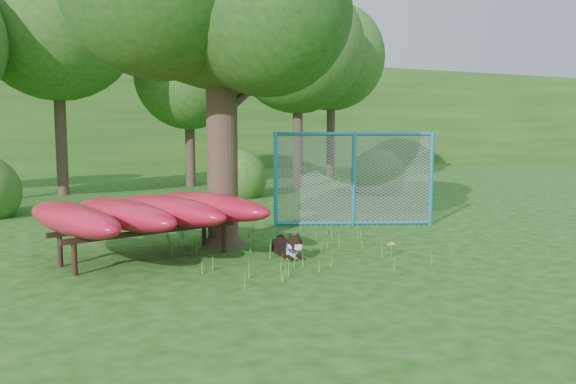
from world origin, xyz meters
name	(u,v)px	position (x,y,z in m)	size (l,w,h in m)	color
ground	(308,264)	(0.00, 0.00, 0.00)	(80.00, 80.00, 0.00)	#16470E
wooden_post	(228,207)	(-0.65, 1.97, 0.68)	(0.35, 0.13, 1.29)	#625A4A
kayak_rack	(146,212)	(-2.21, 1.39, 0.76)	(3.91, 3.50, 1.00)	black
husky_dog	(289,247)	(-0.05, 0.62, 0.16)	(0.29, 1.04, 0.46)	black
fence_section	(354,179)	(2.50, 2.83, 1.02)	(3.28, 1.37, 3.40)	#298FC3
wildflower_clump	(391,245)	(1.46, -0.12, 0.20)	(0.12, 0.11, 0.25)	#40822A
bg_tree_b	(56,19)	(-3.00, 12.00, 5.61)	(5.20, 5.20, 8.22)	#3B2C20
bg_tree_c	(189,75)	(1.50, 13.00, 4.11)	(4.00, 4.00, 6.12)	#3B2C20
bg_tree_d	(298,47)	(5.00, 11.00, 5.08)	(4.80, 4.80, 7.50)	#3B2C20
bg_tree_e	(331,57)	(8.00, 14.00, 5.23)	(4.60, 4.60, 7.55)	#3B2C20
shrub_right	(377,194)	(6.50, 8.00, 0.00)	(1.80, 1.80, 1.80)	#2C5C1D
shrub_mid	(239,197)	(2.00, 9.00, 0.00)	(1.80, 1.80, 1.80)	#2C5C1D
wooded_hillside	(102,116)	(0.00, 28.00, 3.00)	(80.00, 12.00, 6.00)	#2C5C1D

